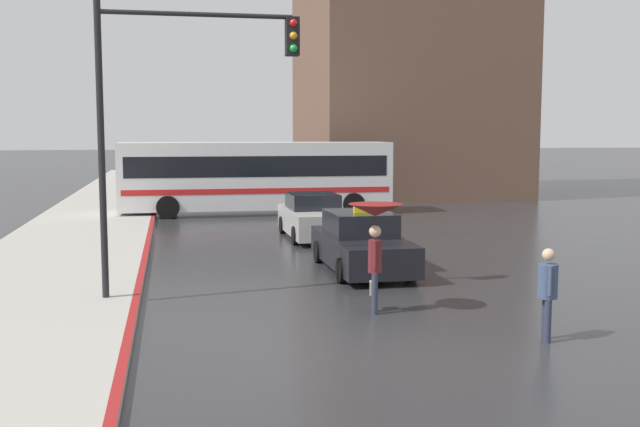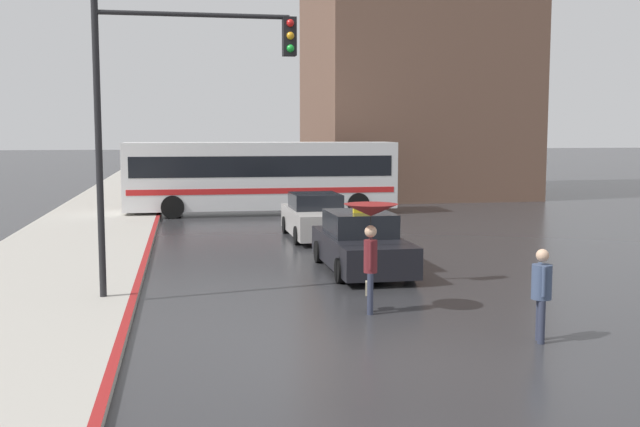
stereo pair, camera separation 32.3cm
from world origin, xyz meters
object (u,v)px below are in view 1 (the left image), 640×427
at_px(pedestrian_with_umbrella, 375,224).
at_px(pedestrian_man, 547,286).
at_px(city_bus, 256,174).
at_px(traffic_light, 179,93).
at_px(sedan_red, 314,218).
at_px(taxi, 361,244).

distance_m(pedestrian_with_umbrella, pedestrian_man, 3.53).
xyz_separation_m(city_bus, traffic_light, (-3.44, -16.68, 2.62)).
bearing_deg(sedan_red, traffic_light, 62.91).
bearing_deg(city_bus, pedestrian_with_umbrella, 1.02).
xyz_separation_m(pedestrian_with_umbrella, pedestrian_man, (2.35, -2.49, -0.83)).
xyz_separation_m(taxi, pedestrian_man, (1.46, -7.01, 0.26)).
bearing_deg(city_bus, sedan_red, 7.85).
bearing_deg(city_bus, pedestrian_man, 7.30).
bearing_deg(city_bus, taxi, 4.92).
bearing_deg(traffic_light, city_bus, 78.34).
relative_size(pedestrian_man, traffic_light, 0.26).
bearing_deg(sedan_red, city_bus, -82.38).
bearing_deg(city_bus, traffic_light, -11.43).
bearing_deg(sedan_red, taxi, 90.89).
bearing_deg(taxi, sedan_red, -89.11).
bearing_deg(taxi, city_bus, -85.31).
relative_size(city_bus, pedestrian_man, 7.30).
distance_m(pedestrian_man, traffic_light, 8.20).
relative_size(sedan_red, pedestrian_man, 2.83).
xyz_separation_m(taxi, city_bus, (-1.15, 14.02, 1.06)).
height_order(sedan_red, pedestrian_man, pedestrian_man).
height_order(city_bus, pedestrian_man, city_bus).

